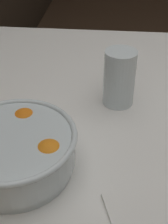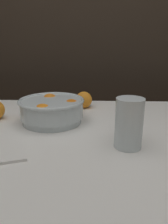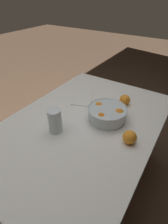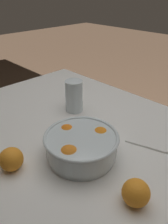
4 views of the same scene
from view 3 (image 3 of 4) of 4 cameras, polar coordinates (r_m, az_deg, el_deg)
ground_plane at (r=1.70m, az=-0.34°, el=-22.62°), size 12.00×12.00×0.00m
dining_table at (r=1.19m, az=-0.45°, el=-5.98°), size 1.34×0.90×0.72m
fruit_bowl at (r=1.14m, az=7.52°, el=-0.46°), size 0.26×0.26×0.10m
juice_glass at (r=1.05m, az=-9.41°, el=-3.24°), size 0.08×0.08×0.15m
orange_loose_near_bowl at (r=1.01m, az=14.69°, el=-7.99°), size 0.08×0.08×0.08m
orange_loose_front at (r=1.33m, az=13.17°, el=3.90°), size 0.08×0.08×0.08m
napkin at (r=1.38m, az=-0.31°, el=4.45°), size 0.24×0.19×0.01m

